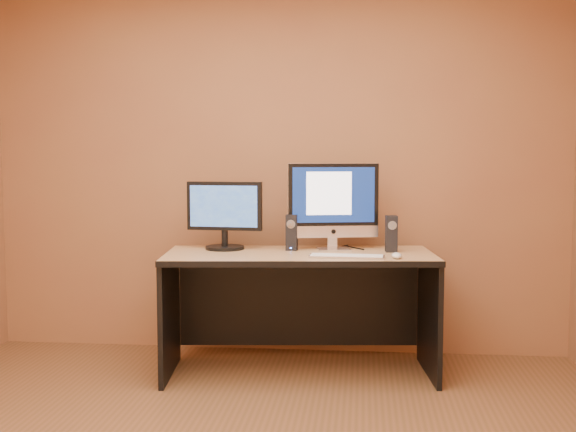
{
  "coord_description": "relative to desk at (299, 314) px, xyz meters",
  "views": [
    {
      "loc": [
        0.6,
        -2.98,
        1.39
      ],
      "look_at": [
        0.15,
        1.34,
        1.01
      ],
      "focal_mm": 45.0,
      "sensor_mm": 36.0,
      "label": 1
    }
  ],
  "objects": [
    {
      "name": "imac",
      "position": [
        0.2,
        0.17,
        0.67
      ],
      "size": [
        0.62,
        0.33,
        0.57
      ],
      "primitive_type": null,
      "rotation": [
        0.0,
        0.0,
        0.21
      ],
      "color": "silver",
      "rests_on": "desk"
    },
    {
      "name": "speaker_left",
      "position": [
        -0.06,
        0.13,
        0.5
      ],
      "size": [
        0.07,
        0.08,
        0.23
      ],
      "primitive_type": null,
      "rotation": [
        0.0,
        0.0,
        -0.04
      ],
      "color": "black",
      "rests_on": "desk"
    },
    {
      "name": "cable_b",
      "position": [
        0.25,
        0.3,
        0.39
      ],
      "size": [
        0.09,
        0.17,
        0.01
      ],
      "primitive_type": "cylinder",
      "rotation": [
        1.57,
        0.0,
        -0.44
      ],
      "color": "black",
      "rests_on": "desk"
    },
    {
      "name": "walls",
      "position": [
        -0.21,
        -1.44,
        0.92
      ],
      "size": [
        4.0,
        4.0,
        2.6
      ],
      "primitive_type": null,
      "color": "#8F6039",
      "rests_on": "ground"
    },
    {
      "name": "speaker_right",
      "position": [
        0.57,
        0.11,
        0.5
      ],
      "size": [
        0.08,
        0.08,
        0.23
      ],
      "primitive_type": null,
      "rotation": [
        0.0,
        0.0,
        0.1
      ],
      "color": "black",
      "rests_on": "desk"
    },
    {
      "name": "desk",
      "position": [
        0.0,
        0.0,
        0.0
      ],
      "size": [
        1.72,
        0.89,
        0.77
      ],
      "primitive_type": null,
      "rotation": [
        0.0,
        0.0,
        0.1
      ],
      "color": "tan",
      "rests_on": "ground"
    },
    {
      "name": "keyboard",
      "position": [
        0.3,
        -0.17,
        0.39
      ],
      "size": [
        0.45,
        0.14,
        0.02
      ],
      "primitive_type": "cube",
      "rotation": [
        0.0,
        0.0,
        -0.05
      ],
      "color": "#B8B8BD",
      "rests_on": "desk"
    },
    {
      "name": "cable_a",
      "position": [
        0.33,
        0.26,
        0.39
      ],
      "size": [
        0.14,
        0.19,
        0.01
      ],
      "primitive_type": "cylinder",
      "rotation": [
        1.57,
        0.0,
        0.6
      ],
      "color": "black",
      "rests_on": "desk"
    },
    {
      "name": "second_monitor",
      "position": [
        -0.49,
        0.13,
        0.6
      ],
      "size": [
        0.51,
        0.29,
        0.44
      ],
      "primitive_type": null,
      "rotation": [
        0.0,
        0.0,
        -0.08
      ],
      "color": "black",
      "rests_on": "desk"
    },
    {
      "name": "mouse",
      "position": [
        0.59,
        -0.17,
        0.4
      ],
      "size": [
        0.06,
        0.11,
        0.04
      ],
      "primitive_type": "ellipsoid",
      "rotation": [
        0.0,
        0.0,
        0.04
      ],
      "color": "silver",
      "rests_on": "desk"
    }
  ]
}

